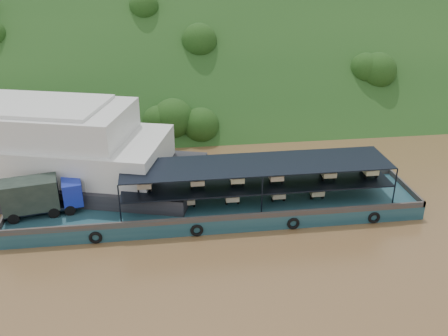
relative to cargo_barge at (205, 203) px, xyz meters
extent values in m
plane|color=brown|center=(4.03, -0.54, -1.09)|extent=(160.00, 160.00, 0.00)
cube|color=#173B15|center=(4.03, 35.46, -1.09)|extent=(140.00, 39.60, 39.60)
cube|color=#123541|center=(1.01, 0.04, -0.49)|extent=(35.00, 7.00, 1.20)
cube|color=#592D19|center=(1.01, 3.44, 0.36)|extent=(35.00, 0.20, 0.50)
cube|color=#592D19|center=(1.01, -3.36, 0.36)|extent=(35.00, 0.20, 0.50)
cube|color=#592D19|center=(18.41, 0.04, 0.36)|extent=(0.20, 7.00, 0.50)
cube|color=#592D19|center=(-16.39, 0.04, 0.36)|extent=(0.20, 7.00, 0.50)
torus|color=black|center=(-8.99, -3.51, -0.54)|extent=(1.06, 0.26, 1.06)
torus|color=black|center=(-0.99, -3.51, -0.54)|extent=(1.06, 0.26, 1.06)
torus|color=black|center=(7.01, -3.51, -0.54)|extent=(1.06, 0.26, 1.06)
torus|color=black|center=(14.01, -3.51, -0.54)|extent=(1.06, 0.26, 1.06)
cylinder|color=black|center=(-15.46, -1.55, 0.56)|extent=(0.95, 0.48, 0.90)
cylinder|color=black|center=(-15.81, 0.31, 0.56)|extent=(0.95, 0.48, 0.90)
cylinder|color=black|center=(-12.43, -0.98, 0.56)|extent=(0.95, 0.48, 0.90)
cylinder|color=black|center=(-12.79, 0.89, 0.56)|extent=(0.95, 0.48, 0.90)
cylinder|color=black|center=(-11.19, -0.74, 0.56)|extent=(0.95, 0.48, 0.90)
cylinder|color=black|center=(-11.54, 1.12, 0.56)|extent=(0.95, 0.48, 0.90)
cube|color=black|center=(-13.32, -0.18, 0.70)|extent=(6.42, 3.10, 0.18)
cube|color=#16259B|center=(-11.01, 0.26, 1.74)|extent=(1.92, 2.42, 1.99)
cube|color=black|center=(-10.26, 0.40, 2.10)|extent=(0.39, 1.79, 0.81)
cube|color=black|center=(-14.21, -0.35, 2.01)|extent=(4.67, 2.94, 2.53)
cube|color=black|center=(4.51, 0.04, 1.77)|extent=(23.00, 5.00, 0.12)
cube|color=black|center=(4.51, 0.04, 3.41)|extent=(23.00, 5.00, 0.08)
cylinder|color=black|center=(-6.99, -2.46, 1.76)|extent=(0.12, 0.12, 3.30)
cylinder|color=black|center=(-6.99, 2.54, 1.76)|extent=(0.12, 0.12, 3.30)
cylinder|color=black|center=(4.51, -2.46, 1.76)|extent=(0.12, 0.12, 3.30)
cylinder|color=black|center=(4.51, 2.54, 1.76)|extent=(0.12, 0.12, 3.30)
cylinder|color=black|center=(16.01, -2.46, 1.76)|extent=(0.12, 0.12, 3.30)
cylinder|color=black|center=(16.01, 2.54, 1.76)|extent=(0.12, 0.12, 3.30)
cylinder|color=black|center=(-4.68, 1.09, 0.37)|extent=(0.12, 0.52, 0.52)
cylinder|color=black|center=(-5.18, -0.71, 0.37)|extent=(0.14, 0.52, 0.52)
cylinder|color=black|center=(-4.18, -0.71, 0.37)|extent=(0.14, 0.52, 0.52)
cube|color=beige|center=(-4.68, -0.36, 0.71)|extent=(1.15, 1.50, 0.44)
cube|color=#AB0B13|center=(-4.68, 0.79, 0.89)|extent=(0.55, 0.80, 0.80)
cube|color=#AB0B13|center=(-4.68, 0.59, 1.39)|extent=(0.50, 0.10, 0.10)
cylinder|color=black|center=(-1.46, 1.09, 0.37)|extent=(0.12, 0.52, 0.52)
cylinder|color=black|center=(-1.96, -0.71, 0.37)|extent=(0.14, 0.52, 0.52)
cylinder|color=black|center=(-0.96, -0.71, 0.37)|extent=(0.14, 0.52, 0.52)
cube|color=beige|center=(-1.46, -0.36, 0.71)|extent=(1.15, 1.50, 0.44)
cube|color=red|center=(-1.46, 0.79, 0.89)|extent=(0.55, 0.80, 0.80)
cube|color=red|center=(-1.46, 0.59, 1.39)|extent=(0.50, 0.10, 0.10)
cylinder|color=black|center=(2.30, 1.09, 0.37)|extent=(0.12, 0.52, 0.52)
cylinder|color=black|center=(1.80, -0.71, 0.37)|extent=(0.14, 0.52, 0.52)
cylinder|color=black|center=(2.80, -0.71, 0.37)|extent=(0.14, 0.52, 0.52)
cube|color=beige|center=(2.30, -0.36, 0.71)|extent=(1.15, 1.50, 0.44)
cube|color=#A9180B|center=(2.30, 0.79, 0.89)|extent=(0.55, 0.80, 0.80)
cube|color=#A9180B|center=(2.30, 0.59, 1.39)|extent=(0.50, 0.10, 0.10)
cylinder|color=black|center=(6.35, 1.09, 0.37)|extent=(0.12, 0.52, 0.52)
cylinder|color=black|center=(5.85, -0.71, 0.37)|extent=(0.14, 0.52, 0.52)
cylinder|color=black|center=(6.85, -0.71, 0.37)|extent=(0.14, 0.52, 0.52)
cube|color=#C8B58D|center=(6.35, -0.36, 0.71)|extent=(1.15, 1.50, 0.44)
cube|color=red|center=(6.35, 0.79, 0.89)|extent=(0.55, 0.80, 0.80)
cube|color=red|center=(6.35, 0.59, 1.39)|extent=(0.50, 0.10, 0.10)
cylinder|color=black|center=(9.82, 1.09, 0.37)|extent=(0.12, 0.52, 0.52)
cylinder|color=black|center=(9.32, -0.71, 0.37)|extent=(0.14, 0.52, 0.52)
cylinder|color=black|center=(10.32, -0.71, 0.37)|extent=(0.14, 0.52, 0.52)
cube|color=beige|center=(9.82, -0.36, 0.71)|extent=(1.15, 1.50, 0.44)
cube|color=red|center=(9.82, 0.79, 0.89)|extent=(0.55, 0.80, 0.80)
cube|color=red|center=(9.82, 0.59, 1.39)|extent=(0.50, 0.10, 0.10)
cylinder|color=black|center=(-5.02, 1.09, 2.09)|extent=(0.12, 0.52, 0.52)
cylinder|color=black|center=(-5.52, -0.71, 2.09)|extent=(0.14, 0.52, 0.52)
cylinder|color=black|center=(-4.52, -0.71, 2.09)|extent=(0.14, 0.52, 0.52)
cube|color=tan|center=(-5.02, -0.36, 2.43)|extent=(1.15, 1.50, 0.44)
cube|color=red|center=(-5.02, 0.79, 2.61)|extent=(0.55, 0.80, 0.80)
cube|color=red|center=(-5.02, 0.59, 3.11)|extent=(0.50, 0.10, 0.10)
cylinder|color=black|center=(-0.64, 1.09, 2.09)|extent=(0.12, 0.52, 0.52)
cylinder|color=black|center=(-1.14, -0.71, 2.09)|extent=(0.14, 0.52, 0.52)
cylinder|color=black|center=(-0.14, -0.71, 2.09)|extent=(0.14, 0.52, 0.52)
cube|color=#CAB58F|center=(-0.64, -0.36, 2.43)|extent=(1.15, 1.50, 0.44)
cube|color=#1C2FA9|center=(-0.64, 0.79, 2.61)|extent=(0.55, 0.80, 0.80)
cube|color=#1C2FA9|center=(-0.64, 0.59, 3.11)|extent=(0.50, 0.10, 0.10)
cylinder|color=black|center=(2.73, 1.09, 2.09)|extent=(0.12, 0.52, 0.52)
cylinder|color=black|center=(2.23, -0.71, 2.09)|extent=(0.14, 0.52, 0.52)
cylinder|color=black|center=(3.23, -0.71, 2.09)|extent=(0.14, 0.52, 0.52)
cube|color=beige|center=(2.73, -0.36, 2.43)|extent=(1.15, 1.50, 0.44)
cube|color=red|center=(2.73, 0.79, 2.61)|extent=(0.55, 0.80, 0.80)
cube|color=red|center=(2.73, 0.59, 3.11)|extent=(0.50, 0.10, 0.10)
cylinder|color=black|center=(6.11, 1.09, 2.09)|extent=(0.12, 0.52, 0.52)
cylinder|color=black|center=(5.61, -0.71, 2.09)|extent=(0.14, 0.52, 0.52)
cylinder|color=black|center=(6.61, -0.71, 2.09)|extent=(0.14, 0.52, 0.52)
cube|color=beige|center=(6.11, -0.36, 2.43)|extent=(1.15, 1.50, 0.44)
cube|color=beige|center=(6.11, 0.79, 2.61)|extent=(0.55, 0.80, 0.80)
cube|color=beige|center=(6.11, 0.59, 3.11)|extent=(0.50, 0.10, 0.10)
cylinder|color=black|center=(10.75, 1.09, 2.09)|extent=(0.12, 0.52, 0.52)
cylinder|color=black|center=(10.25, -0.71, 2.09)|extent=(0.14, 0.52, 0.52)
cylinder|color=black|center=(11.25, -0.71, 2.09)|extent=(0.14, 0.52, 0.52)
cube|color=#C5BA8B|center=(10.75, -0.36, 2.43)|extent=(1.15, 1.50, 0.44)
cube|color=#A90B0F|center=(10.75, 0.79, 2.61)|extent=(0.55, 0.80, 0.80)
cube|color=#A90B0F|center=(10.75, 0.59, 3.11)|extent=(0.50, 0.10, 0.10)
cylinder|color=black|center=(14.55, 1.09, 2.09)|extent=(0.12, 0.52, 0.52)
cylinder|color=black|center=(14.05, -0.71, 2.09)|extent=(0.14, 0.52, 0.52)
cylinder|color=black|center=(15.05, -0.71, 2.09)|extent=(0.14, 0.52, 0.52)
cube|color=beige|center=(14.55, -0.36, 2.43)|extent=(1.15, 1.50, 0.44)
cube|color=#C8B88D|center=(14.55, 0.79, 2.61)|extent=(0.55, 0.80, 0.80)
cube|color=#C8B88D|center=(14.55, 0.59, 3.11)|extent=(0.50, 0.10, 0.10)
camera|label=1|loc=(-3.45, -37.96, 20.75)|focal=40.00mm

